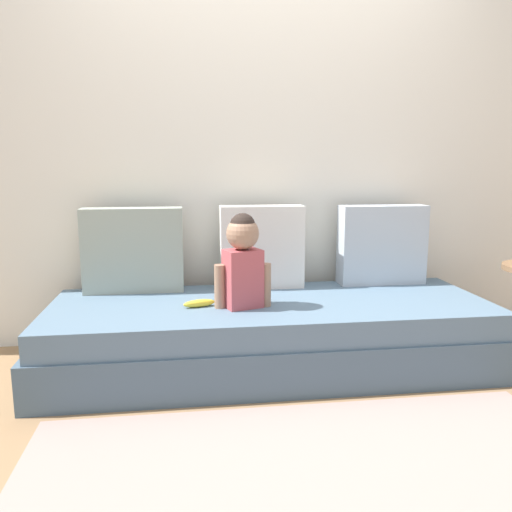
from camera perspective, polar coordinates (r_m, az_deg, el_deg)
The scene contains 9 objects.
ground_plane at distance 2.88m, azimuth 1.63°, elevation -12.13°, with size 12.00×12.00×0.00m, color #93704C.
back_wall at distance 3.23m, azimuth 0.04°, elevation 10.30°, with size 5.61×0.10×2.20m, color silver.
couch at distance 2.82m, azimuth 1.64°, elevation -8.72°, with size 2.41×0.87×0.37m.
throw_pillow_left at distance 3.02m, azimuth -13.53°, elevation 0.67°, with size 0.56×0.16×0.48m, color #99A393.
throw_pillow_center at distance 3.04m, azimuth 0.64°, elevation 1.04°, with size 0.49×0.16×0.49m, color silver.
throw_pillow_right at distance 3.23m, azimuth 13.86°, elevation 1.24°, with size 0.53×0.16×0.48m, color #B2BCC6.
toddler at distance 2.60m, azimuth -1.50°, elevation -0.25°, with size 0.29×0.18×0.49m.
banana at distance 2.66m, azimuth -6.35°, elevation -5.26°, with size 0.17×0.04×0.04m, color yellow.
floor_rug at distance 2.02m, azimuth 6.63°, elevation -22.52°, with size 2.17×1.00×0.01m, color tan.
Camera 1 is at (-0.44, -2.63, 1.09)m, focal length 35.83 mm.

